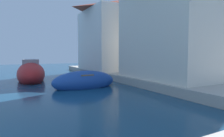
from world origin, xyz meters
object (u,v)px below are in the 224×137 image
(moored_boat_3, at_px, (31,73))
(waterfront_building_main, at_px, (177,23))
(waterfront_building_annex, at_px, (117,35))
(moored_boat_1, at_px, (84,82))
(quayside_tree, at_px, (105,37))

(moored_boat_3, distance_m, waterfront_building_main, 11.88)
(waterfront_building_main, relative_size, waterfront_building_annex, 1.01)
(moored_boat_1, distance_m, moored_boat_3, 6.00)
(quayside_tree, bearing_deg, waterfront_building_main, -79.51)
(moored_boat_1, relative_size, waterfront_building_main, 0.56)
(waterfront_building_annex, bearing_deg, waterfront_building_main, -90.00)
(moored_boat_1, xyz_separation_m, waterfront_building_annex, (6.04, 6.63, 3.81))
(waterfront_building_annex, bearing_deg, moored_boat_3, -171.85)
(moored_boat_3, bearing_deg, waterfront_building_annex, 103.52)
(quayside_tree, bearing_deg, moored_boat_1, -125.39)
(moored_boat_3, bearing_deg, quayside_tree, 103.15)
(moored_boat_1, bearing_deg, waterfront_building_annex, -133.33)
(moored_boat_3, distance_m, quayside_tree, 7.94)
(moored_boat_1, height_order, waterfront_building_main, waterfront_building_main)
(waterfront_building_main, bearing_deg, quayside_tree, 100.49)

